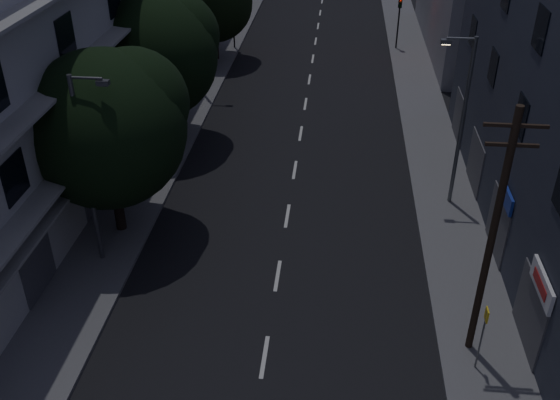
# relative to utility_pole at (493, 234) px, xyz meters

# --- Properties ---
(ground) EXTENTS (160.00, 160.00, 0.00)m
(ground) POSITION_rel_utility_pole_xyz_m (-7.05, 17.42, -4.87)
(ground) COLOR black
(ground) RESTS_ON ground
(sidewalk_left) EXTENTS (3.00, 90.00, 0.15)m
(sidewalk_left) POSITION_rel_utility_pole_xyz_m (-14.55, 17.42, -4.79)
(sidewalk_left) COLOR #565659
(sidewalk_left) RESTS_ON ground
(sidewalk_right) EXTENTS (3.00, 90.00, 0.15)m
(sidewalk_right) POSITION_rel_utility_pole_xyz_m (0.45, 17.42, -4.79)
(sidewalk_right) COLOR #565659
(sidewalk_right) RESTS_ON ground
(lane_markings) EXTENTS (0.15, 60.50, 0.01)m
(lane_markings) POSITION_rel_utility_pole_xyz_m (-7.05, 23.67, -4.86)
(lane_markings) COLOR beige
(lane_markings) RESTS_ON ground
(building_left) EXTENTS (7.00, 36.00, 14.00)m
(building_left) POSITION_rel_utility_pole_xyz_m (-19.03, 10.42, 2.13)
(building_left) COLOR #ADADA8
(building_left) RESTS_ON ground
(tree_near) EXTENTS (6.62, 6.62, 8.17)m
(tree_near) POSITION_rel_utility_pole_xyz_m (-14.29, 6.04, 0.40)
(tree_near) COLOR black
(tree_near) RESTS_ON sidewalk_left
(tree_mid) EXTENTS (6.73, 6.73, 8.28)m
(tree_mid) POSITION_rel_utility_pole_xyz_m (-14.73, 15.13, 0.46)
(tree_mid) COLOR black
(tree_mid) RESTS_ON sidewalk_left
(traffic_signal_far_right) EXTENTS (0.28, 0.37, 4.10)m
(traffic_signal_far_right) POSITION_rel_utility_pole_xyz_m (-0.53, 33.24, -1.77)
(traffic_signal_far_right) COLOR black
(traffic_signal_far_right) RESTS_ON sidewalk_right
(traffic_signal_far_left) EXTENTS (0.28, 0.37, 4.10)m
(traffic_signal_far_left) POSITION_rel_utility_pole_xyz_m (-13.46, 32.15, -1.77)
(traffic_signal_far_left) COLOR black
(traffic_signal_far_left) RESTS_ON sidewalk_left
(street_lamp_left_near) EXTENTS (1.51, 0.25, 8.00)m
(street_lamp_left_near) POSITION_rel_utility_pole_xyz_m (-14.36, 3.76, -0.27)
(street_lamp_left_near) COLOR #505257
(street_lamp_left_near) RESTS_ON sidewalk_left
(street_lamp_right) EXTENTS (1.51, 0.25, 8.00)m
(street_lamp_right) POSITION_rel_utility_pole_xyz_m (0.50, 9.79, -0.27)
(street_lamp_right) COLOR #565A5E
(street_lamp_right) RESTS_ON sidewalk_right
(street_lamp_left_far) EXTENTS (1.51, 0.25, 8.00)m
(street_lamp_left_far) POSITION_rel_utility_pole_xyz_m (-14.02, 22.42, -0.27)
(street_lamp_left_far) COLOR #595D61
(street_lamp_left_far) RESTS_ON sidewalk_left
(utility_pole) EXTENTS (1.80, 0.24, 9.00)m
(utility_pole) POSITION_rel_utility_pole_xyz_m (0.00, 0.00, 0.00)
(utility_pole) COLOR black
(utility_pole) RESTS_ON sidewalk_right
(bus_stop_sign) EXTENTS (0.06, 0.35, 2.52)m
(bus_stop_sign) POSITION_rel_utility_pole_xyz_m (0.06, -0.98, -2.98)
(bus_stop_sign) COLOR #595B60
(bus_stop_sign) RESTS_ON sidewalk_right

